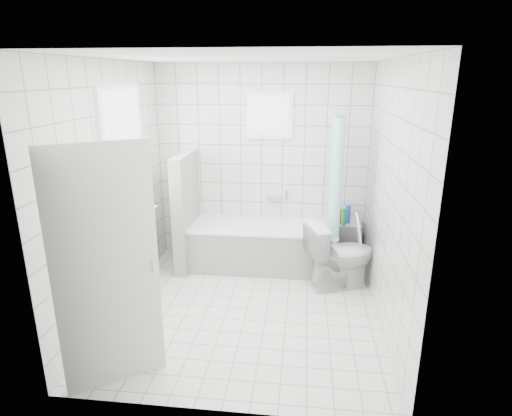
# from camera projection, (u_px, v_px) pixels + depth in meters

# --- Properties ---
(ground) EXTENTS (3.00, 3.00, 0.00)m
(ground) POSITION_uv_depth(u_px,v_px,m) (247.00, 309.00, 4.68)
(ground) COLOR white
(ground) RESTS_ON ground
(ceiling) EXTENTS (3.00, 3.00, 0.00)m
(ceiling) POSITION_uv_depth(u_px,v_px,m) (246.00, 57.00, 3.90)
(ceiling) COLOR white
(ceiling) RESTS_ON ground
(wall_back) EXTENTS (2.80, 0.02, 2.60)m
(wall_back) POSITION_uv_depth(u_px,v_px,m) (262.00, 165.00, 5.71)
(wall_back) COLOR white
(wall_back) RESTS_ON ground
(wall_front) EXTENTS (2.80, 0.02, 2.60)m
(wall_front) POSITION_uv_depth(u_px,v_px,m) (216.00, 254.00, 2.87)
(wall_front) COLOR white
(wall_front) RESTS_ON ground
(wall_left) EXTENTS (0.02, 3.00, 2.60)m
(wall_left) POSITION_uv_depth(u_px,v_px,m) (113.00, 190.00, 4.44)
(wall_left) COLOR white
(wall_left) RESTS_ON ground
(wall_right) EXTENTS (0.02, 3.00, 2.60)m
(wall_right) POSITION_uv_depth(u_px,v_px,m) (390.00, 199.00, 4.14)
(wall_right) COLOR white
(wall_right) RESTS_ON ground
(window_left) EXTENTS (0.01, 0.90, 1.40)m
(window_left) POSITION_uv_depth(u_px,v_px,m) (126.00, 157.00, 4.63)
(window_left) COLOR white
(window_left) RESTS_ON wall_left
(window_back) EXTENTS (0.50, 0.01, 0.50)m
(window_back) POSITION_uv_depth(u_px,v_px,m) (269.00, 116.00, 5.47)
(window_back) COLOR white
(window_back) RESTS_ON wall_back
(window_sill) EXTENTS (0.18, 1.02, 0.08)m
(window_sill) POSITION_uv_depth(u_px,v_px,m) (136.00, 221.00, 4.85)
(window_sill) COLOR white
(window_sill) RESTS_ON wall_left
(door) EXTENTS (0.68, 0.48, 2.00)m
(door) POSITION_uv_depth(u_px,v_px,m) (107.00, 271.00, 3.29)
(door) COLOR silver
(door) RESTS_ON ground
(bathtub) EXTENTS (1.89, 0.77, 0.58)m
(bathtub) POSITION_uv_depth(u_px,v_px,m) (263.00, 245.00, 5.65)
(bathtub) COLOR white
(bathtub) RESTS_ON ground
(partition_wall) EXTENTS (0.15, 0.85, 1.50)m
(partition_wall) POSITION_uv_depth(u_px,v_px,m) (186.00, 211.00, 5.58)
(partition_wall) COLOR white
(partition_wall) RESTS_ON ground
(tiled_ledge) EXTENTS (0.40, 0.24, 0.55)m
(tiled_ledge) POSITION_uv_depth(u_px,v_px,m) (345.00, 243.00, 5.78)
(tiled_ledge) COLOR white
(tiled_ledge) RESTS_ON ground
(toilet) EXTENTS (0.92, 0.72, 0.82)m
(toilet) POSITION_uv_depth(u_px,v_px,m) (340.00, 255.00, 5.06)
(toilet) COLOR white
(toilet) RESTS_ON ground
(curtain_rod) EXTENTS (0.02, 0.80, 0.02)m
(curtain_rod) POSITION_uv_depth(u_px,v_px,m) (339.00, 115.00, 5.02)
(curtain_rod) COLOR silver
(curtain_rod) RESTS_ON wall_back
(shower_curtain) EXTENTS (0.14, 0.48, 1.78)m
(shower_curtain) POSITION_uv_depth(u_px,v_px,m) (335.00, 191.00, 5.17)
(shower_curtain) COLOR #44C0C8
(shower_curtain) RESTS_ON curtain_rod
(tub_faucet) EXTENTS (0.18, 0.06, 0.06)m
(tub_faucet) POSITION_uv_depth(u_px,v_px,m) (273.00, 198.00, 5.79)
(tub_faucet) COLOR silver
(tub_faucet) RESTS_ON wall_back
(sill_bottles) EXTENTS (0.20, 0.61, 0.32)m
(sill_bottles) POSITION_uv_depth(u_px,v_px,m) (137.00, 206.00, 4.83)
(sill_bottles) COLOR pink
(sill_bottles) RESTS_ON window_sill
(ledge_bottles) EXTENTS (0.17, 0.17, 0.25)m
(ledge_bottles) POSITION_uv_depth(u_px,v_px,m) (344.00, 216.00, 5.65)
(ledge_bottles) COLOR blue
(ledge_bottles) RESTS_ON tiled_ledge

